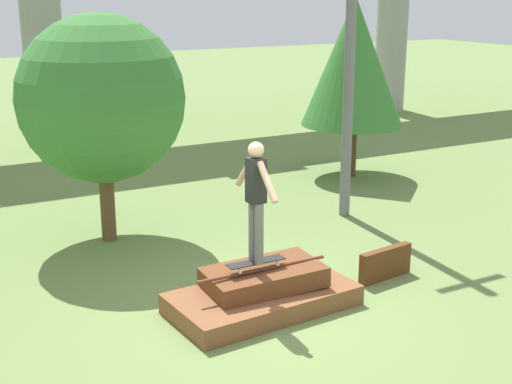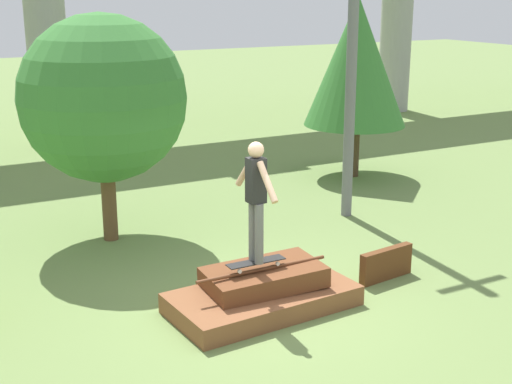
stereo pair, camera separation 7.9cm
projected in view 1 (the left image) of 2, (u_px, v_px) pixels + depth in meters
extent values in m
plane|color=olive|center=(263.00, 309.00, 9.80)|extent=(80.00, 80.00, 0.00)
cube|color=brown|center=(263.00, 299.00, 9.76)|extent=(2.61, 1.47, 0.28)
cube|color=brown|center=(264.00, 277.00, 9.79)|extent=(1.65, 1.00, 0.32)
cylinder|color=brown|center=(263.00, 269.00, 9.64)|extent=(1.96, 0.05, 0.05)
cube|color=#5B3319|center=(385.00, 264.00, 10.75)|extent=(0.99, 0.26, 0.48)
cube|color=black|center=(256.00, 262.00, 9.61)|extent=(0.83, 0.20, 0.01)
cylinder|color=silver|center=(271.00, 260.00, 9.83)|extent=(0.05, 0.03, 0.05)
cylinder|color=silver|center=(278.00, 264.00, 9.69)|extent=(0.05, 0.03, 0.05)
cylinder|color=silver|center=(234.00, 267.00, 9.56)|extent=(0.05, 0.03, 0.05)
cylinder|color=silver|center=(240.00, 271.00, 9.42)|extent=(0.05, 0.03, 0.05)
cylinder|color=slate|center=(253.00, 230.00, 9.57)|extent=(0.12, 0.12, 0.83)
cylinder|color=slate|center=(259.00, 234.00, 9.42)|extent=(0.12, 0.12, 0.83)
cube|color=black|center=(256.00, 180.00, 9.30)|extent=(0.22, 0.21, 0.60)
sphere|color=tan|center=(256.00, 150.00, 9.19)|extent=(0.21, 0.21, 0.21)
cylinder|color=tan|center=(245.00, 172.00, 9.54)|extent=(0.09, 0.46, 0.49)
cylinder|color=tan|center=(268.00, 182.00, 9.03)|extent=(0.09, 0.46, 0.49)
cylinder|color=#9E9E99|center=(41.00, 27.00, 19.36)|extent=(1.10, 1.10, 6.47)
cylinder|color=#9E9E99|center=(392.00, 18.00, 24.93)|extent=(1.10, 1.10, 6.47)
cylinder|color=slate|center=(351.00, 31.00, 12.90)|extent=(0.20, 0.20, 7.00)
cylinder|color=#4C3823|center=(350.00, 150.00, 16.59)|extent=(0.29, 0.29, 1.22)
cone|color=#387A33|center=(354.00, 61.00, 16.03)|extent=(2.32, 2.32, 2.89)
cylinder|color=brown|center=(108.00, 204.00, 12.32)|extent=(0.25, 0.25, 1.29)
sphere|color=#387A33|center=(101.00, 99.00, 11.81)|extent=(2.81, 2.81, 2.81)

